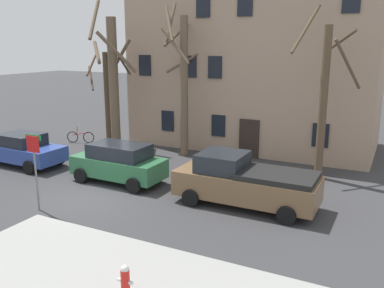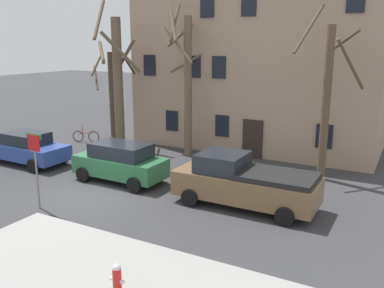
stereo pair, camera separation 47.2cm
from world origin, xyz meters
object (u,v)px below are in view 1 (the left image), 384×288
at_px(tree_bare_near, 107,95).
at_px(car_blue_sedan, 22,149).
at_px(street_sign_pole, 34,158).
at_px(tree_bare_far, 183,80).
at_px(tree_bare_end, 324,97).
at_px(tree_bare_mid, 113,80).
at_px(building_main, 256,51).
at_px(car_green_wagon, 119,162).
at_px(pickup_truck_brown, 245,181).
at_px(fire_hydrant, 125,280).
at_px(bicycle_leaning, 81,137).

xyz_separation_m(tree_bare_near, car_blue_sedan, (-1.50, -5.12, -2.28)).
bearing_deg(tree_bare_near, street_sign_pole, -67.39).
bearing_deg(street_sign_pole, tree_bare_near, 112.61).
xyz_separation_m(tree_bare_far, tree_bare_end, (7.50, -0.72, -0.41)).
height_order(tree_bare_mid, street_sign_pole, tree_bare_mid).
height_order(building_main, tree_bare_far, building_main).
relative_size(tree_bare_end, car_green_wagon, 1.84).
height_order(car_green_wagon, street_sign_pole, street_sign_pole).
distance_m(tree_bare_far, tree_bare_end, 7.54).
xyz_separation_m(car_blue_sedan, street_sign_pole, (5.28, -3.96, 1.19)).
distance_m(tree_bare_near, tree_bare_mid, 1.41).
bearing_deg(pickup_truck_brown, car_blue_sedan, 179.91).
relative_size(car_blue_sedan, car_green_wagon, 1.08).
height_order(tree_bare_end, fire_hydrant, tree_bare_end).
distance_m(car_blue_sedan, bicycle_leaning, 5.16).
bearing_deg(tree_bare_near, tree_bare_end, -1.75).
xyz_separation_m(building_main, fire_hydrant, (2.58, -17.00, -5.07)).
xyz_separation_m(tree_bare_mid, car_blue_sedan, (-2.38, -4.57, -3.23)).
height_order(car_blue_sedan, street_sign_pole, street_sign_pole).
xyz_separation_m(tree_bare_near, fire_hydrant, (9.97, -12.18, -2.58)).
bearing_deg(tree_bare_mid, pickup_truck_brown, -25.65).
height_order(tree_bare_mid, car_green_wagon, tree_bare_mid).
bearing_deg(tree_bare_far, car_blue_sedan, -139.25).
bearing_deg(car_blue_sedan, street_sign_pole, -36.88).
distance_m(tree_bare_far, car_green_wagon, 6.34).
distance_m(tree_bare_near, street_sign_pole, 9.90).
distance_m(building_main, tree_bare_near, 9.17).
distance_m(car_blue_sedan, fire_hydrant, 13.47).
bearing_deg(building_main, tree_bare_mid, -140.42).
bearing_deg(bicycle_leaning, building_main, 26.81).
relative_size(building_main, tree_bare_far, 1.78).
relative_size(tree_bare_mid, bicycle_leaning, 5.09).
bearing_deg(street_sign_pole, pickup_truck_brown, 30.61).
height_order(building_main, fire_hydrant, building_main).
xyz_separation_m(car_blue_sedan, pickup_truck_brown, (11.95, -0.02, 0.13)).
bearing_deg(car_green_wagon, tree_bare_near, 131.57).
distance_m(building_main, car_green_wagon, 11.35).
distance_m(building_main, tree_bare_far, 5.35).
height_order(fire_hydrant, street_sign_pole, street_sign_pole).
bearing_deg(tree_bare_end, building_main, 133.60).
bearing_deg(car_green_wagon, pickup_truck_brown, -0.34).
distance_m(tree_bare_end, car_green_wagon, 9.56).
relative_size(car_blue_sedan, street_sign_pole, 1.58).
bearing_deg(tree_bare_end, car_blue_sedan, -161.09).
bearing_deg(tree_bare_end, fire_hydrant, -101.38).
bearing_deg(building_main, pickup_truck_brown, -72.93).
bearing_deg(fire_hydrant, car_blue_sedan, 148.39).
distance_m(tree_bare_mid, car_green_wagon, 6.62).
xyz_separation_m(tree_bare_end, street_sign_pole, (-8.56, -8.70, -1.73)).
height_order(pickup_truck_brown, fire_hydrant, pickup_truck_brown).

